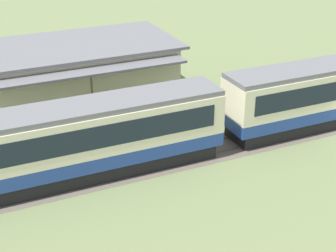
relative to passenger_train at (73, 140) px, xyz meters
The scene contains 3 objects.
passenger_train is the anchor object (origin of this frame).
railway_track 2.62m from the passenger_train, ahead, with size 170.20×3.60×0.04m.
station_building 10.65m from the passenger_train, 75.30° to the left, with size 15.00×9.19×4.50m.
Camera 1 is at (-23.53, -22.74, 15.01)m, focal length 55.00 mm.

